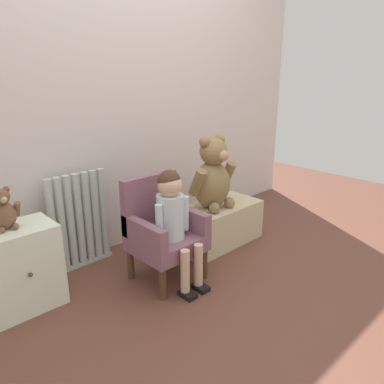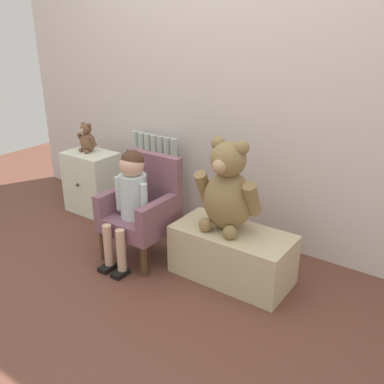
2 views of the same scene
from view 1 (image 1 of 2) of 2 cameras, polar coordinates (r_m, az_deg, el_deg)
The scene contains 9 objects.
ground_plane at distance 2.39m, azimuth 6.61°, elevation -14.96°, with size 6.00×6.00×0.00m, color brown.
back_wall at distance 2.81m, azimuth -10.26°, elevation 15.91°, with size 3.80×0.05×2.40m, color silver.
radiator at distance 2.64m, azimuth -16.77°, elevation -4.27°, with size 0.43×0.05×0.66m.
small_dresser at distance 2.34m, azimuth -24.67°, elevation -10.52°, with size 0.40×0.30×0.49m.
child_armchair at distance 2.40m, azimuth -4.57°, elevation -5.66°, with size 0.41×0.39×0.67m.
child_figure at distance 2.27m, azimuth -2.92°, elevation -3.05°, with size 0.25×0.35×0.74m.
low_bench at distance 2.92m, azimuth 3.87°, elevation -4.94°, with size 0.71×0.35×0.31m, color #C5B68D.
large_teddy_bear at distance 2.76m, azimuth 3.15°, elevation 2.38°, with size 0.40×0.28×0.54m.
small_teddy_bear at distance 2.21m, azimuth -26.80°, elevation -2.61°, with size 0.17×0.12×0.23m.
Camera 1 is at (-1.56, -1.25, 1.31)m, focal length 35.00 mm.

